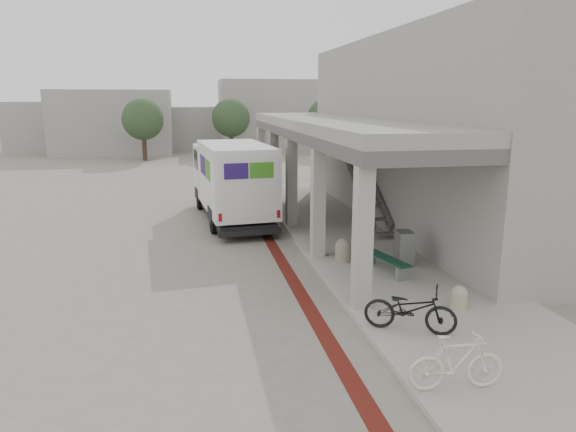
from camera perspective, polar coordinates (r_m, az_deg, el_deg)
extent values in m
plane|color=slate|center=(14.74, -4.24, -5.84)|extent=(120.00, 120.00, 0.00)
cube|color=#521610|center=(16.76, -1.64, -3.47)|extent=(0.35, 40.00, 0.01)
cube|color=gray|center=(15.66, 10.50, -4.66)|extent=(4.40, 28.00, 0.12)
cube|color=gray|center=(20.46, 15.15, 9.01)|extent=(4.30, 17.00, 7.00)
cube|color=#53504D|center=(19.13, 4.86, 9.16)|extent=(3.40, 16.90, 0.35)
cube|color=gray|center=(19.11, 4.88, 10.21)|extent=(3.40, 16.90, 0.35)
cube|color=gray|center=(48.35, -18.82, 9.84)|extent=(10.00, 6.00, 5.50)
cube|color=gray|center=(51.95, -10.41, 9.64)|extent=(8.00, 6.00, 4.00)
cube|color=gray|center=(50.47, -2.32, 11.16)|extent=(9.00, 6.00, 6.50)
cube|color=gray|center=(52.43, -24.93, 8.97)|extent=(7.00, 5.00, 4.50)
cylinder|color=#38281C|center=(42.16, -15.67, 7.59)|extent=(0.36, 0.36, 2.40)
sphere|color=#2B4226|center=(42.04, -15.84, 10.30)|extent=(3.20, 3.20, 3.20)
cylinder|color=#38281C|center=(44.16, -6.30, 8.20)|extent=(0.36, 0.36, 2.40)
sphere|color=#2B4226|center=(44.05, -6.36, 10.79)|extent=(3.20, 3.20, 3.20)
cylinder|color=#38281C|center=(44.55, 4.23, 8.28)|extent=(0.36, 0.36, 2.40)
sphere|color=#2B4226|center=(44.44, 4.27, 10.85)|extent=(3.20, 3.20, 3.20)
cube|color=black|center=(20.55, -6.17, 0.60)|extent=(2.58, 6.80, 0.28)
cube|color=silver|center=(19.46, -5.84, 4.32)|extent=(2.71, 5.12, 2.47)
cube|color=silver|center=(22.68, -7.33, 5.13)|extent=(2.43, 2.00, 2.18)
cube|color=silver|center=(23.77, -7.64, 3.50)|extent=(2.13, 0.76, 0.76)
cube|color=black|center=(23.37, -7.65, 6.63)|extent=(2.12, 0.65, 1.00)
cube|color=black|center=(17.30, -4.19, -1.86)|extent=(2.20, 0.43, 0.17)
cube|color=#261358|center=(19.89, -9.47, 5.64)|extent=(0.14, 1.33, 0.71)
cube|color=#377E1B|center=(18.49, -8.94, 5.12)|extent=(0.14, 1.33, 0.71)
cube|color=#261358|center=(16.88, -5.78, 4.97)|extent=(0.81, 0.10, 0.52)
cube|color=#377E1B|center=(17.05, -2.94, 5.10)|extent=(0.81, 0.10, 0.52)
cylinder|color=black|center=(22.81, -9.73, 1.83)|extent=(0.34, 0.87, 0.85)
cylinder|color=black|center=(23.10, -4.81, 2.11)|extent=(0.34, 0.87, 0.85)
cylinder|color=black|center=(18.57, -8.18, -0.63)|extent=(0.34, 0.87, 0.85)
cylinder|color=black|center=(18.93, -2.20, -0.25)|extent=(0.34, 0.87, 0.85)
cube|color=gray|center=(13.66, 12.60, -6.27)|extent=(0.39, 0.17, 0.38)
cube|color=gray|center=(14.81, 9.06, -4.61)|extent=(0.39, 0.17, 0.38)
cube|color=#133B27|center=(14.08, 10.33, -4.68)|extent=(0.55, 1.77, 0.05)
cube|color=#133B27|center=(14.16, 10.79, -4.60)|extent=(0.55, 1.77, 0.05)
cube|color=#133B27|center=(14.24, 11.25, -4.53)|extent=(0.55, 1.77, 0.05)
cylinder|color=#9D9678|center=(12.27, 18.44, -8.93)|extent=(0.36, 0.36, 0.36)
sphere|color=#9D9678|center=(12.21, 18.50, -8.15)|extent=(0.36, 0.36, 0.36)
cylinder|color=gray|center=(15.00, 6.12, -4.16)|extent=(0.45, 0.45, 0.45)
sphere|color=gray|center=(14.93, 6.14, -3.33)|extent=(0.45, 0.45, 0.45)
cube|color=slate|center=(14.90, 12.79, -3.49)|extent=(0.48, 0.61, 0.96)
imported|color=black|center=(10.75, 13.42, -10.00)|extent=(1.92, 1.43, 0.96)
imported|color=silver|center=(8.95, 18.23, -15.18)|extent=(1.62, 0.57, 0.96)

